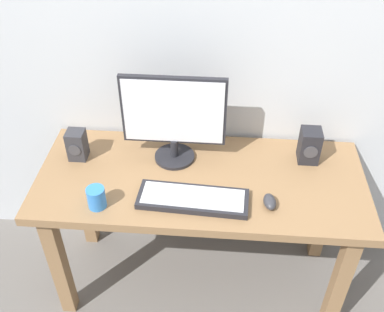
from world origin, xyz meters
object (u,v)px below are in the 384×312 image
Objects in this scene: coffee_mug at (96,198)px; speaker_right at (309,146)px; desk at (200,195)px; monitor at (174,117)px; mouse at (270,202)px; speaker_left at (77,145)px; keyboard_primary at (193,199)px.

speaker_right is at bearing 22.60° from coffee_mug.
monitor is at bearing 134.42° from desk.
desk is 16.31× the size of mouse.
speaker_right is (0.49, 0.16, 0.19)m from desk.
speaker_right is (0.19, 0.32, 0.06)m from mouse.
coffee_mug reaches higher than mouse.
speaker_right is at bearing 3.60° from speaker_left.
speaker_right reaches higher than coffee_mug.
speaker_right is at bearing 2.77° from monitor.
monitor reaches higher than speaker_left.
keyboard_primary is 2.89× the size of speaker_right.
monitor is at bearing 110.49° from keyboard_primary.
mouse reaches higher than desk.
coffee_mug is at bearing -129.48° from monitor.
mouse is at bearing -33.89° from monitor.
desk is at bearing 27.05° from coffee_mug.
coffee_mug is (-0.72, -0.06, 0.03)m from mouse.
desk is 0.62m from speaker_left.
speaker_left reaches higher than coffee_mug.
monitor is 0.48m from speaker_left.
coffee_mug is at bearing 177.30° from mouse.
desk is 3.11× the size of keyboard_primary.
speaker_left reaches higher than keyboard_primary.
keyboard_primary is at bearing -98.59° from desk.
keyboard_primary is at bearing -24.24° from speaker_left.
desk is 0.36m from mouse.
keyboard_primary is 4.99× the size of coffee_mug.
speaker_left is at bearing -176.40° from speaker_right.
desk is 10.16× the size of speaker_left.
coffee_mug is at bearing -157.40° from speaker_right.
speaker_left is (-1.07, -0.07, -0.01)m from speaker_right.
keyboard_primary is at bearing 172.75° from mouse.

